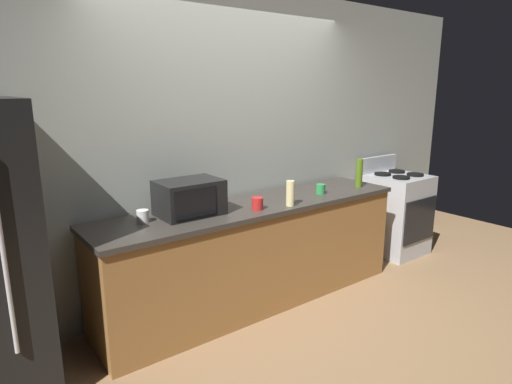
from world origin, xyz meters
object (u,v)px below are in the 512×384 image
Objects in this scene: stove_range at (396,213)px; bottle_olive_oil at (359,173)px; mug_green at (321,189)px; microwave at (189,198)px; mug_white at (143,216)px; mug_red at (257,204)px; bottle_hand_soap at (290,193)px.

stove_range is 3.90× the size of bottle_olive_oil.
microwave is at bearing 174.46° from mug_green.
mug_green is at bearing 177.09° from bottle_olive_oil.
mug_white is at bearing 178.55° from stove_range.
bottle_olive_oil is 2.83× the size of mug_red.
stove_range reaches higher than mug_green.
mug_green is (-0.50, 0.03, -0.09)m from bottle_olive_oil.
mug_red reaches higher than mug_white.
stove_range is at bearing 7.07° from bottle_hand_soap.
mug_red is (0.50, -0.20, -0.09)m from microwave.
stove_range is 12.20× the size of mug_green.
microwave is at bearing 158.31° from mug_red.
microwave is (-2.60, 0.05, 0.57)m from stove_range.
mug_green is (1.66, -0.15, -0.00)m from mug_white.
mug_red is at bearing -174.61° from mug_green.
stove_range is at bearing 7.24° from bottle_olive_oil.
mug_white is (-0.87, 0.23, -0.00)m from mug_red.
stove_range is 2.25× the size of microwave.
bottle_olive_oil reaches higher than stove_range.
microwave is 5.19× the size of mug_white.
mug_white is at bearing 165.44° from bottle_hand_soap.
mug_green is (1.29, -0.13, -0.09)m from microwave.
mug_white is 1.67m from mug_green.
bottle_hand_soap is 1.01m from bottle_olive_oil.
stove_range is at bearing -1.06° from microwave.
bottle_olive_oil is at bearing -2.91° from mug_green.
microwave is at bearing 175.19° from bottle_olive_oil.
mug_red is 1.06× the size of mug_white.
mug_white is at bearing 175.29° from bottle_olive_oil.
stove_range is 2.16m from mug_red.
bottle_hand_soap is (-1.82, -0.23, 0.54)m from stove_range.
stove_range is 5.13× the size of bottle_hand_soap.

